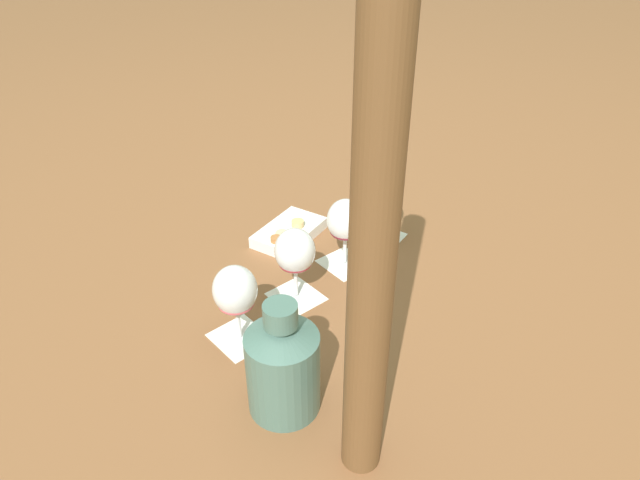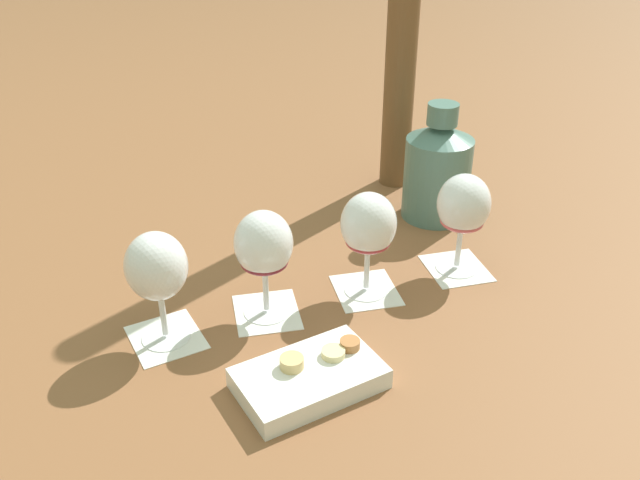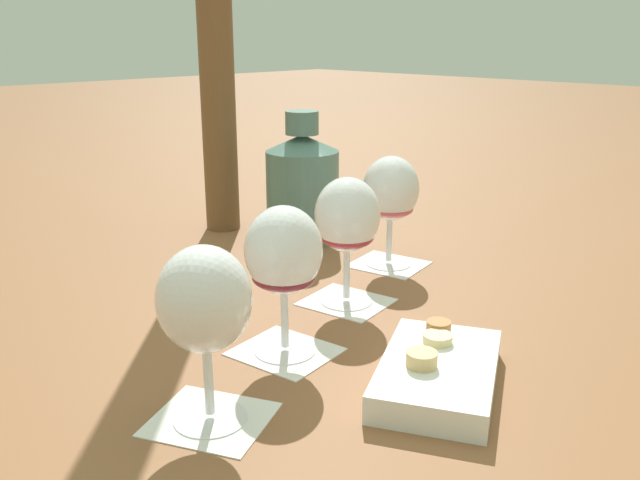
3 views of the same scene
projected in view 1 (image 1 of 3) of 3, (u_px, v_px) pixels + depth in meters
ground_plane at (320, 282)px, 1.24m from camera, size 8.00×8.00×0.00m
tasting_card_0 at (240, 337)px, 1.09m from camera, size 0.11×0.12×0.00m
tasting_card_1 at (296, 296)px, 1.19m from camera, size 0.11×0.12×0.00m
tasting_card_2 at (344, 263)px, 1.29m from camera, size 0.11×0.12×0.00m
tasting_card_3 at (381, 236)px, 1.39m from camera, size 0.13×0.13×0.00m
wine_glass_0 at (235, 293)px, 1.03m from camera, size 0.08×0.08×0.16m
wine_glass_1 at (295, 254)px, 1.13m from camera, size 0.08×0.08×0.16m
wine_glass_2 at (346, 223)px, 1.23m from camera, size 0.08×0.08×0.16m
wine_glass_3 at (383, 197)px, 1.33m from camera, size 0.08×0.08×0.16m
ceramic_vase at (283, 364)px, 0.90m from camera, size 0.12×0.12×0.21m
snack_dish at (289, 232)px, 1.37m from camera, size 0.21×0.18×0.04m
umbrella_pole at (373, 255)px, 0.66m from camera, size 0.06×0.06×0.75m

